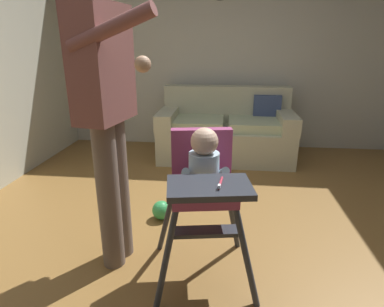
{
  "coord_description": "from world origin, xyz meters",
  "views": [
    {
      "loc": [
        0.02,
        -1.92,
        1.38
      ],
      "look_at": [
        -0.17,
        -0.23,
        0.79
      ],
      "focal_mm": 30.0,
      "sensor_mm": 36.0,
      "label": 1
    }
  ],
  "objects_px": {
    "adult_standing": "(107,111)",
    "toy_ball": "(161,210)",
    "high_chair": "(204,178)",
    "couch": "(226,131)"
  },
  "relations": [
    {
      "from": "high_chair",
      "to": "adult_standing",
      "type": "bearing_deg",
      "value": -109.97
    },
    {
      "from": "adult_standing",
      "to": "high_chair",
      "type": "bearing_deg",
      "value": -0.46
    },
    {
      "from": "adult_standing",
      "to": "toy_ball",
      "type": "bearing_deg",
      "value": 81.14
    },
    {
      "from": "couch",
      "to": "high_chair",
      "type": "bearing_deg",
      "value": -2.99
    },
    {
      "from": "high_chair",
      "to": "adult_standing",
      "type": "relative_size",
      "value": 0.54
    },
    {
      "from": "high_chair",
      "to": "toy_ball",
      "type": "distance_m",
      "value": 0.95
    },
    {
      "from": "high_chair",
      "to": "toy_ball",
      "type": "height_order",
      "value": "high_chair"
    },
    {
      "from": "couch",
      "to": "toy_ball",
      "type": "relative_size",
      "value": 10.57
    },
    {
      "from": "couch",
      "to": "high_chair",
      "type": "distance_m",
      "value": 2.31
    },
    {
      "from": "adult_standing",
      "to": "toy_ball",
      "type": "height_order",
      "value": "adult_standing"
    }
  ]
}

